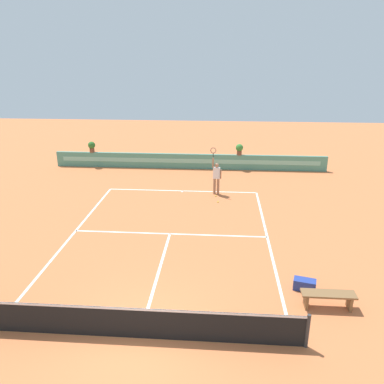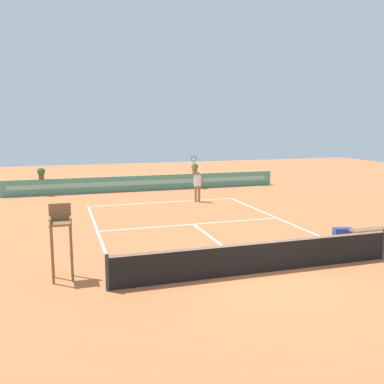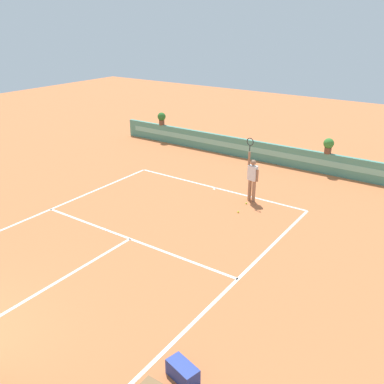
% 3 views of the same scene
% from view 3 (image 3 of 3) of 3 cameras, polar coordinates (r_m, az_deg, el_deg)
% --- Properties ---
extents(ground_plane, '(60.00, 60.00, 0.00)m').
position_cam_3_polar(ground_plane, '(14.02, -9.55, -6.96)').
color(ground_plane, '#C66B3D').
extents(court_lines, '(8.32, 11.94, 0.01)m').
position_cam_3_polar(court_lines, '(14.47, -7.59, -5.82)').
color(court_lines, white).
rests_on(court_lines, ground).
extents(back_wall_barrier, '(18.00, 0.21, 1.00)m').
position_cam_3_polar(back_wall_barrier, '(21.81, 9.55, 5.44)').
color(back_wall_barrier, '#4C8E7A').
rests_on(back_wall_barrier, ground).
extents(gear_bag, '(0.77, 0.53, 0.36)m').
position_cam_3_polar(gear_bag, '(9.31, -1.28, -23.25)').
color(gear_bag, navy).
rests_on(gear_bag, ground).
extents(tennis_player, '(0.62, 0.26, 2.58)m').
position_cam_3_polar(tennis_player, '(16.71, 8.22, 2.11)').
color(tennis_player, '#9E7051').
rests_on(tennis_player, ground).
extents(tennis_ball_near_baseline, '(0.07, 0.07, 0.07)m').
position_cam_3_polar(tennis_ball_near_baseline, '(16.76, 7.39, -1.54)').
color(tennis_ball_near_baseline, '#CCE033').
rests_on(tennis_ball_near_baseline, ground).
extents(tennis_ball_mid_court, '(0.07, 0.07, 0.07)m').
position_cam_3_polar(tennis_ball_mid_court, '(16.00, 6.31, -2.71)').
color(tennis_ball_mid_court, '#CCE033').
rests_on(tennis_ball_mid_court, ground).
extents(potted_plant_far_left, '(0.48, 0.48, 0.72)m').
position_cam_3_polar(potted_plant_far_left, '(24.93, -4.16, 10.05)').
color(potted_plant_far_left, brown).
rests_on(potted_plant_far_left, back_wall_barrier).
extents(potted_plant_right, '(0.48, 0.48, 0.72)m').
position_cam_3_polar(potted_plant_right, '(20.45, 18.09, 6.13)').
color(potted_plant_right, brown).
rests_on(potted_plant_right, back_wall_barrier).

